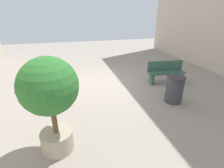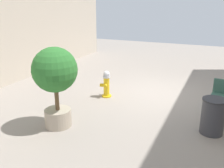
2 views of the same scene
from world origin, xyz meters
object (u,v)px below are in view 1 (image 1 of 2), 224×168
at_px(fire_hydrant, 66,85).
at_px(trash_bin, 174,89).
at_px(planter_tree, 50,94).
at_px(bench_near, 166,72).

bearing_deg(fire_hydrant, trash_bin, 160.29).
relative_size(planter_tree, trash_bin, 2.31).
bearing_deg(trash_bin, bench_near, -111.95).
distance_m(bench_near, trash_bin, 1.76).
bearing_deg(planter_tree, bench_near, -147.17).
relative_size(fire_hydrant, planter_tree, 0.44).
height_order(fire_hydrant, trash_bin, fire_hydrant).
xyz_separation_m(fire_hydrant, trash_bin, (-3.58, 1.28, -0.00)).
xyz_separation_m(bench_near, planter_tree, (4.49, 2.89, 0.91)).
bearing_deg(planter_tree, fire_hydrant, -95.59).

